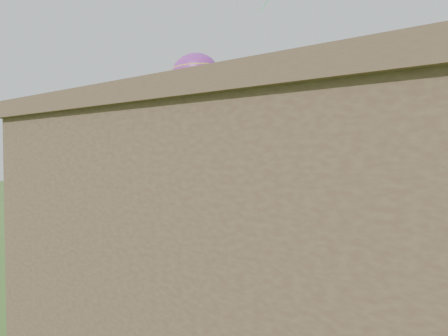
{
  "coord_description": "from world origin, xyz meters",
  "views": [
    {
      "loc": [
        15.99,
        -10.56,
        6.11
      ],
      "look_at": [
        1.75,
        8.0,
        5.29
      ],
      "focal_mm": 32.0,
      "sensor_mm": 36.0,
      "label": 1
    }
  ],
  "objects_px": {
    "motel": "(369,264)",
    "octopus_kite": "(195,102)",
    "picnic_table": "(258,288)",
    "chainlink_fence": "(179,250)"
  },
  "relations": [
    {
      "from": "chainlink_fence",
      "to": "picnic_table",
      "type": "distance_m",
      "value": 7.13
    },
    {
      "from": "picnic_table",
      "to": "chainlink_fence",
      "type": "bearing_deg",
      "value": 156.91
    },
    {
      "from": "chainlink_fence",
      "to": "octopus_kite",
      "type": "height_order",
      "value": "octopus_kite"
    },
    {
      "from": "chainlink_fence",
      "to": "octopus_kite",
      "type": "relative_size",
      "value": 4.75
    },
    {
      "from": "motel",
      "to": "octopus_kite",
      "type": "distance_m",
      "value": 21.19
    },
    {
      "from": "motel",
      "to": "picnic_table",
      "type": "relative_size",
      "value": 9.48
    },
    {
      "from": "motel",
      "to": "octopus_kite",
      "type": "height_order",
      "value": "octopus_kite"
    },
    {
      "from": "motel",
      "to": "chainlink_fence",
      "type": "bearing_deg",
      "value": 151.7
    },
    {
      "from": "picnic_table",
      "to": "octopus_kite",
      "type": "distance_m",
      "value": 15.6
    },
    {
      "from": "motel",
      "to": "picnic_table",
      "type": "distance_m",
      "value": 8.48
    }
  ]
}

